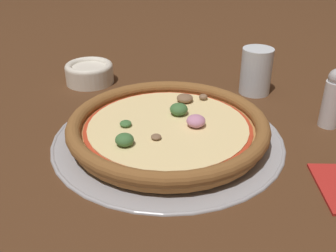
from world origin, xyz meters
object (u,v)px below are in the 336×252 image
Objects in this scene: bowl_near at (89,72)px; pepper_shaker at (333,98)px; drinking_cup at (256,71)px; pizza at (168,126)px; pizza_tray at (168,137)px.

bowl_near is 0.51m from pepper_shaker.
drinking_cup is at bearing -165.55° from pepper_shaker.
pizza is at bearing -101.45° from pepper_shaker.
pizza_tray is 3.60× the size of pepper_shaker.
pizza is (-0.00, 0.00, 0.02)m from pizza_tray.
drinking_cup is (-0.12, 0.24, 0.02)m from pizza.
bowl_near is (-0.30, -0.08, 0.02)m from pizza_tray.
pizza_tray is at bearing -101.41° from pepper_shaker.
pizza reaches higher than pizza_tray.
drinking_cup is 0.89× the size of pepper_shaker.
pepper_shaker reaches higher than drinking_cup.
pepper_shaker reaches higher than pizza.
pepper_shaker is (0.06, 0.29, 0.05)m from pizza_tray.
drinking_cup reaches higher than pizza.
bowl_near is (-0.30, -0.08, 0.00)m from pizza.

